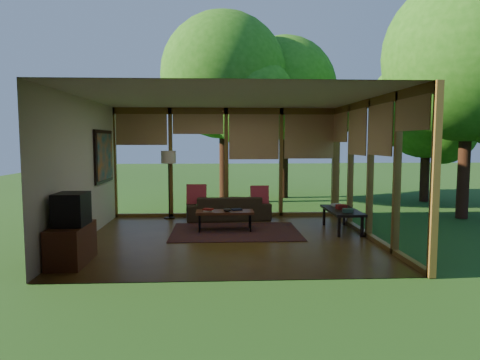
{
  "coord_description": "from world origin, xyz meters",
  "views": [
    {
      "loc": [
        -0.2,
        -8.14,
        1.9
      ],
      "look_at": [
        0.25,
        0.7,
        1.08
      ],
      "focal_mm": 32.0,
      "sensor_mm": 36.0,
      "label": 1
    }
  ],
  "objects": [
    {
      "name": "wall_front",
      "position": [
        0.0,
        -2.5,
        1.35
      ],
      "size": [
        5.5,
        0.04,
        2.7
      ],
      "primitive_type": "cube",
      "color": "beige",
      "rests_on": "ground"
    },
    {
      "name": "console_book_a",
      "position": [
        2.4,
        0.22,
        0.49
      ],
      "size": [
        0.24,
        0.2,
        0.08
      ],
      "primitive_type": "cube",
      "rotation": [
        0.0,
        0.0,
        -0.25
      ],
      "color": "#335A4C",
      "rests_on": "side_console"
    },
    {
      "name": "ceiling",
      "position": [
        0.0,
        0.0,
        2.7
      ],
      "size": [
        5.5,
        5.5,
        0.0
      ],
      "primitive_type": "plane",
      "rotation": [
        3.14,
        0.0,
        0.0
      ],
      "color": "silver",
      "rests_on": "ground"
    },
    {
      "name": "exterior_lawn",
      "position": [
        8.0,
        8.0,
        -0.01
      ],
      "size": [
        40.0,
        40.0,
        0.0
      ],
      "primitive_type": "plane",
      "color": "#25511E",
      "rests_on": "ground"
    },
    {
      "name": "ct_book_upper",
      "position": [
        -0.42,
        0.67,
        0.47
      ],
      "size": [
        0.24,
        0.22,
        0.03
      ],
      "primitive_type": "cube",
      "rotation": [
        0.0,
        0.0,
        -0.4
      ],
      "color": "maroon",
      "rests_on": "coffee_table"
    },
    {
      "name": "tree_ne",
      "position": [
        1.99,
        6.05,
        3.6
      ],
      "size": [
        3.38,
        3.38,
        5.3
      ],
      "color": "#321A12",
      "rests_on": "ground"
    },
    {
      "name": "sofa",
      "position": [
        0.03,
        2.0,
        0.29
      ],
      "size": [
        2.05,
        0.97,
        0.58
      ],
      "primitive_type": "imported",
      "rotation": [
        0.0,
        0.0,
        3.24
      ],
      "color": "#35291A",
      "rests_on": "floor"
    },
    {
      "name": "coffee_table",
      "position": [
        -0.07,
        0.72,
        0.39
      ],
      "size": [
        1.2,
        0.5,
        0.43
      ],
      "color": "#582A18",
      "rests_on": "floor"
    },
    {
      "name": "wall_painting",
      "position": [
        -2.71,
        1.4,
        1.55
      ],
      "size": [
        0.06,
        1.35,
        1.15
      ],
      "color": "black",
      "rests_on": "wall_left"
    },
    {
      "name": "television",
      "position": [
        -2.45,
        -1.55,
        0.85
      ],
      "size": [
        0.45,
        0.55,
        0.5
      ],
      "primitive_type": "cube",
      "color": "black",
      "rests_on": "media_cabinet"
    },
    {
      "name": "floor_lamp",
      "position": [
        -1.4,
        2.25,
        1.41
      ],
      "size": [
        0.36,
        0.36,
        1.65
      ],
      "color": "black",
      "rests_on": "floor"
    },
    {
      "name": "ct_bowl",
      "position": [
        -0.02,
        0.62,
        0.46
      ],
      "size": [
        0.16,
        0.16,
        0.07
      ],
      "primitive_type": "ellipsoid",
      "color": "black",
      "rests_on": "coffee_table"
    },
    {
      "name": "tree_far",
      "position": [
        5.88,
        4.84,
        2.83
      ],
      "size": [
        2.98,
        2.98,
        4.34
      ],
      "color": "#321A12",
      "rests_on": "ground"
    },
    {
      "name": "pillow_left",
      "position": [
        -0.72,
        1.95,
        0.61
      ],
      "size": [
        0.47,
        0.25,
        0.49
      ],
      "primitive_type": "cube",
      "rotation": [
        -0.21,
        0.0,
        0.0
      ],
      "color": "maroon",
      "rests_on": "sofa"
    },
    {
      "name": "wall_left",
      "position": [
        -2.75,
        0.0,
        1.35
      ],
      "size": [
        0.04,
        5.0,
        2.7
      ],
      "primitive_type": "cube",
      "color": "beige",
      "rests_on": "ground"
    },
    {
      "name": "console_book_c",
      "position": [
        2.4,
        1.07,
        0.48
      ],
      "size": [
        0.22,
        0.18,
        0.05
      ],
      "primitive_type": "cube",
      "rotation": [
        0.0,
        0.0,
        0.22
      ],
      "color": "#BCB4AA",
      "rests_on": "side_console"
    },
    {
      "name": "rug",
      "position": [
        0.15,
        0.61,
        0.01
      ],
      "size": [
        2.64,
        1.87,
        0.01
      ],
      "primitive_type": "cube",
      "color": "maroon",
      "rests_on": "floor"
    },
    {
      "name": "ct_book_side",
      "position": [
        0.18,
        0.8,
        0.44
      ],
      "size": [
        0.25,
        0.21,
        0.03
      ],
      "primitive_type": "cube",
      "rotation": [
        0.0,
        0.0,
        0.32
      ],
      "color": "black",
      "rests_on": "coffee_table"
    },
    {
      "name": "side_console",
      "position": [
        2.4,
        0.62,
        0.41
      ],
      "size": [
        0.6,
        1.4,
        0.46
      ],
      "color": "black",
      "rests_on": "floor"
    },
    {
      "name": "floor",
      "position": [
        0.0,
        0.0,
        0.0
      ],
      "size": [
        5.5,
        5.5,
        0.0
      ],
      "primitive_type": "plane",
      "color": "brown",
      "rests_on": "ground"
    },
    {
      "name": "pillow_right",
      "position": [
        0.78,
        1.95,
        0.6
      ],
      "size": [
        0.43,
        0.23,
        0.45
      ],
      "primitive_type": "cube",
      "rotation": [
        -0.21,
        0.0,
        0.0
      ],
      "color": "maroon",
      "rests_on": "sofa"
    },
    {
      "name": "console_book_b",
      "position": [
        2.4,
        0.67,
        0.5
      ],
      "size": [
        0.23,
        0.18,
        0.09
      ],
      "primitive_type": "cube",
      "rotation": [
        0.0,
        0.0,
        0.16
      ],
      "color": "maroon",
      "rests_on": "side_console"
    },
    {
      "name": "ct_book_lower",
      "position": [
        -0.42,
        0.67,
        0.44
      ],
      "size": [
        0.2,
        0.15,
        0.03
      ],
      "primitive_type": "cube",
      "rotation": [
        0.0,
        0.0,
        0.02
      ],
      "color": "#BCB4AA",
      "rests_on": "coffee_table"
    },
    {
      "name": "tree_se",
      "position": [
        5.77,
        1.94,
        3.87
      ],
      "size": [
        4.03,
        4.03,
        5.9
      ],
      "color": "#321A12",
      "rests_on": "ground"
    },
    {
      "name": "tree_nw",
      "position": [
        -0.02,
        5.02,
        3.84
      ],
      "size": [
        3.81,
        3.81,
        5.75
      ],
      "color": "#321A12",
      "rests_on": "ground"
    },
    {
      "name": "window_wall_back",
      "position": [
        0.0,
        2.5,
        1.35
      ],
      "size": [
        5.5,
        0.12,
        2.7
      ],
      "primitive_type": "cube",
      "color": "olive",
      "rests_on": "ground"
    },
    {
      "name": "window_wall_right",
      "position": [
        2.75,
        0.0,
        1.35
      ],
      "size": [
        0.12,
        5.0,
        2.7
      ],
      "primitive_type": "cube",
      "color": "olive",
      "rests_on": "ground"
    },
    {
      "name": "media_cabinet",
      "position": [
        -2.47,
        -1.55,
        0.3
      ],
      "size": [
        0.5,
        1.0,
        0.6
      ],
      "primitive_type": "cube",
      "color": "#582A18",
      "rests_on": "floor"
    }
  ]
}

